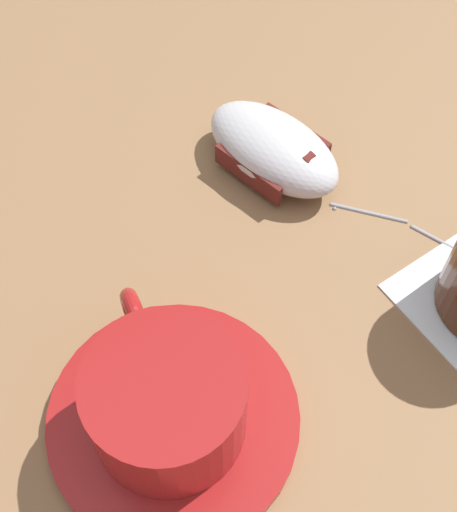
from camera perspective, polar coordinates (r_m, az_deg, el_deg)
name	(u,v)px	position (r m, az deg, el deg)	size (l,w,h in m)	color
ground_plane	(282,262)	(0.50, 4.30, -0.49)	(3.00, 3.00, 0.00)	olive
saucer	(174,419)	(0.44, -4.41, -12.89)	(0.15, 0.15, 0.01)	maroon
coffee_cup	(165,400)	(0.41, -5.08, -11.40)	(0.12, 0.09, 0.06)	maroon
computer_mouse	(273,148)	(0.53, 3.61, 8.58)	(0.12, 0.09, 0.04)	silver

